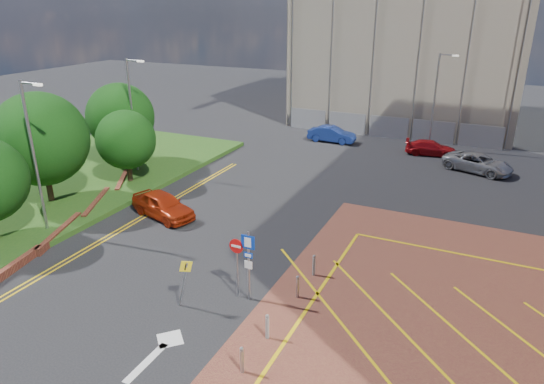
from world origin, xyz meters
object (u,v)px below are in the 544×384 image
Objects in this scene: tree_d at (121,117)px; warning_sign at (184,278)px; lamp_left_near at (34,152)px; lamp_left_far at (133,111)px; tree_c at (126,140)px; car_red_back at (431,148)px; tree_b at (41,139)px; car_red_left at (163,205)px; car_blue_back at (332,134)px; sign_cluster at (244,258)px; lamp_back at (436,98)px; car_silver_back at (478,163)px.

tree_d is 20.35m from warning_sign.
lamp_left_far is (-2.00, 10.00, 0.00)m from lamp_left_near.
tree_c is at bearing -65.29° from lamp_left_far.
car_red_back is (6.01, 26.70, -0.83)m from warning_sign.
tree_b is 0.84× the size of lamp_left_near.
car_red_left is at bearing 139.46° from car_red_back.
lamp_left_near reaches higher than car_red_left.
lamp_left_near is at bearing 161.92° from car_blue_back.
tree_b is at bearing 128.57° from car_red_back.
lamp_left_near is at bearing 175.44° from sign_cluster.
tree_b is 29.21m from car_red_back.
car_red_back is at bearing -15.77° from car_red_left.
lamp_back is 1.61× the size of car_silver_back.
tree_d reaches higher than car_red_left.
car_red_back is at bearing 55.01° from lamp_left_near.
tree_c is 1.15× the size of car_blue_back.
lamp_left_near is 10.20m from lamp_left_far.
tree_d is at bearing 113.94° from car_red_back.
tree_c reaches higher than warning_sign.
car_red_left is (-8.36, 5.49, -1.20)m from sign_cluster.
car_red_back is (4.12, 25.07, -1.36)m from sign_cluster.
car_silver_back is (20.62, 21.09, -3.97)m from lamp_left_near.
lamp_left_near is (4.08, -11.00, 0.79)m from tree_d.
car_red_left is (6.36, -5.52, -3.91)m from lamp_left_far.
lamp_left_far is 3.56× the size of warning_sign.
sign_cluster is 0.78× the size of car_red_back.
car_silver_back is (22.62, 11.09, -3.97)m from lamp_left_far.
lamp_left_near is 7.37m from car_red_left.
car_red_back is at bearing 46.59° from tree_b.
tree_b is at bearing 165.74° from sign_cluster.
lamp_left_near reaches higher than car_blue_back.
tree_b reaches higher than car_silver_back.
lamp_back is at bearing -12.68° from car_red_left.
lamp_back is at bearing 57.60° from lamp_left_near.
car_blue_back is at bearing 60.80° from tree_c.
lamp_left_far is (-0.92, 2.00, 1.47)m from tree_c.
lamp_back is at bearing 45.68° from tree_c.
tree_b is 4.32m from lamp_left_near.
sign_cluster is at bearing -169.46° from car_blue_back.
lamp_left_near is at bearing -44.25° from tree_b.
lamp_back is at bearing 49.59° from tree_b.
tree_b is at bearing -130.41° from lamp_back.
car_silver_back is (3.79, -2.97, 0.10)m from car_red_back.
lamp_left_near is 1.61× the size of car_silver_back.
sign_cluster reaches higher than warning_sign.
tree_d is 1.48× the size of car_red_back.
lamp_back is 9.29m from car_blue_back.
tree_b is 30.03m from car_silver_back.
lamp_back is (18.50, 16.00, -0.30)m from lamp_left_far.
lamp_back reaches higher than warning_sign.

